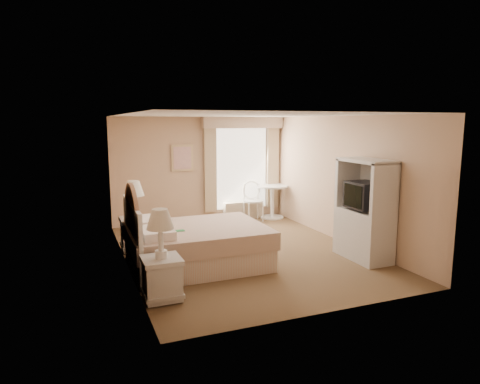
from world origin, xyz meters
name	(u,v)px	position (x,y,z in m)	size (l,w,h in m)	color
room	(244,185)	(0.00, 0.00, 1.25)	(4.21, 5.51, 2.51)	brown
window	(243,165)	(1.05, 2.65, 1.34)	(2.05, 0.22, 2.51)	white
framed_art	(182,158)	(-0.45, 2.71, 1.55)	(0.52, 0.04, 0.62)	#D2B281
bed	(191,244)	(-1.11, -0.39, 0.37)	(2.23, 1.76, 1.55)	tan
nightstand_near	(162,267)	(-1.84, -1.59, 0.47)	(0.51, 0.51, 1.23)	silver
nightstand_far	(135,225)	(-1.84, 0.86, 0.49)	(0.53, 0.53, 1.29)	silver
round_table	(272,196)	(1.75, 2.40, 0.55)	(0.78, 0.78, 0.82)	white
cafe_chair	(253,198)	(1.19, 2.35, 0.56)	(0.49, 0.49, 0.96)	white
armoire	(364,218)	(1.81, -1.12, 0.73)	(0.53, 1.06, 1.76)	silver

